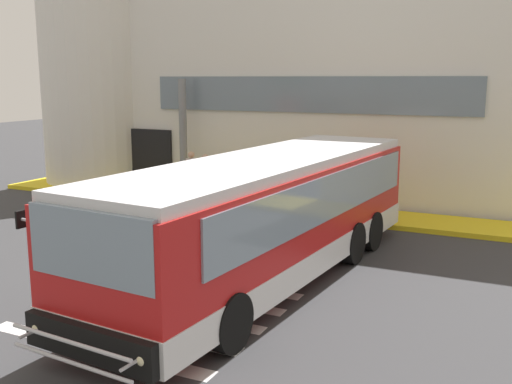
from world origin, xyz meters
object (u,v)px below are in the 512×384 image
bus_main_foreground (268,220)px  safety_bollard_yellow (359,213)px  entry_support_column (183,137)px  passenger_by_doorway (206,175)px  passenger_near_column (192,173)px

bus_main_foreground → safety_bollard_yellow: 5.38m
entry_support_column → passenger_by_doorway: entry_support_column is taller
entry_support_column → safety_bollard_yellow: bearing=-14.1°
safety_bollard_yellow → passenger_by_doorway: bearing=173.4°
entry_support_column → safety_bollard_yellow: (7.15, -1.80, -1.78)m
entry_support_column → bus_main_foreground: (6.61, -7.08, -0.90)m
passenger_by_doorway → safety_bollard_yellow: passenger_by_doorway is taller
bus_main_foreground → passenger_by_doorway: (-5.00, 5.92, -0.22)m
bus_main_foreground → passenger_by_doorway: size_ratio=6.61×
passenger_by_doorway → entry_support_column: bearing=144.2°
passenger_near_column → safety_bollard_yellow: (6.35, -1.03, -0.63)m
passenger_near_column → safety_bollard_yellow: 6.47m
entry_support_column → bus_main_foreground: 9.72m
passenger_near_column → passenger_by_doorway: 0.89m
passenger_by_doorway → safety_bollard_yellow: size_ratio=1.86×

